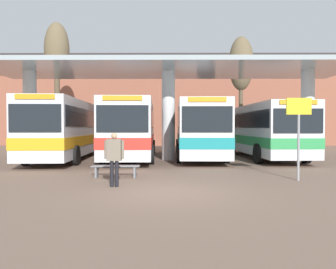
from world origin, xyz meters
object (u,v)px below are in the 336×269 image
at_px(transit_bus_far_right_bay, 263,129).
at_px(info_sign_platform, 299,122).
at_px(poplar_tree_behind_left, 241,66).
at_px(transit_bus_right_bay, 198,128).
at_px(pedestrian_waiting, 114,154).
at_px(transit_bus_left_bay, 69,128).
at_px(parked_car_street, 277,136).
at_px(poplar_tree_behind_right, 57,53).
at_px(transit_bus_center_bay, 132,128).
at_px(waiting_bench_mid_platform, 116,168).

bearing_deg(transit_bus_far_right_bay, info_sign_platform, 79.78).
bearing_deg(poplar_tree_behind_left, info_sign_platform, -93.81).
bearing_deg(info_sign_platform, transit_bus_right_bay, 106.52).
bearing_deg(pedestrian_waiting, info_sign_platform, 11.90).
distance_m(transit_bus_left_bay, transit_bus_far_right_bay, 12.04).
distance_m(transit_bus_left_bay, parked_car_street, 19.35).
height_order(transit_bus_left_bay, poplar_tree_behind_left, poplar_tree_behind_left).
height_order(transit_bus_far_right_bay, pedestrian_waiting, transit_bus_far_right_bay).
relative_size(transit_bus_right_bay, poplar_tree_behind_left, 1.36).
xyz_separation_m(transit_bus_right_bay, poplar_tree_behind_right, (-10.92, 4.95, 5.96)).
height_order(transit_bus_left_bay, pedestrian_waiting, transit_bus_left_bay).
relative_size(transit_bus_far_right_bay, parked_car_street, 2.33).
bearing_deg(transit_bus_far_right_bay, transit_bus_right_bay, -14.37).
relative_size(transit_bus_center_bay, parked_car_street, 2.52).
relative_size(transit_bus_center_bay, pedestrian_waiting, 6.33).
height_order(transit_bus_center_bay, waiting_bench_mid_platform, transit_bus_center_bay).
xyz_separation_m(waiting_bench_mid_platform, info_sign_platform, (6.75, -0.70, 1.79)).
xyz_separation_m(info_sign_platform, poplar_tree_behind_left, (0.93, 13.96, 4.63)).
xyz_separation_m(pedestrian_waiting, parked_car_street, (11.77, 19.92, 0.03)).
distance_m(info_sign_platform, poplar_tree_behind_right, 20.76).
bearing_deg(transit_bus_center_bay, pedestrian_waiting, 91.03).
relative_size(transit_bus_left_bay, poplar_tree_behind_right, 1.09).
bearing_deg(parked_car_street, transit_bus_right_bay, -133.25).
distance_m(transit_bus_far_right_bay, parked_car_street, 10.82).
distance_m(transit_bus_center_bay, poplar_tree_behind_left, 10.84).
xyz_separation_m(transit_bus_far_right_bay, info_sign_platform, (-1.19, -8.68, 0.31)).
height_order(transit_bus_left_bay, transit_bus_far_right_bay, transit_bus_left_bay).
xyz_separation_m(info_sign_platform, poplar_tree_behind_right, (-13.74, 14.47, 5.70)).
bearing_deg(pedestrian_waiting, poplar_tree_behind_right, 115.69).
bearing_deg(pedestrian_waiting, transit_bus_center_bay, 94.19).
bearing_deg(info_sign_platform, transit_bus_center_bay, 129.73).
bearing_deg(parked_car_street, info_sign_platform, -107.45).
height_order(transit_bus_left_bay, poplar_tree_behind_right, poplar_tree_behind_right).
height_order(transit_bus_center_bay, poplar_tree_behind_right, poplar_tree_behind_right).
bearing_deg(transit_bus_far_right_bay, poplar_tree_behind_right, -23.63).
bearing_deg(pedestrian_waiting, parked_car_street, 60.31).
bearing_deg(poplar_tree_behind_right, transit_bus_left_bay, -65.77).
distance_m(transit_bus_far_right_bay, poplar_tree_behind_right, 17.11).
bearing_deg(pedestrian_waiting, poplar_tree_behind_left, 64.96).
bearing_deg(transit_bus_right_bay, waiting_bench_mid_platform, 66.88).
xyz_separation_m(transit_bus_center_bay, info_sign_platform, (7.04, -8.47, 0.25)).
xyz_separation_m(transit_bus_center_bay, pedestrian_waiting, (0.56, -9.73, -0.82)).
distance_m(info_sign_platform, pedestrian_waiting, 6.68).
xyz_separation_m(poplar_tree_behind_left, parked_car_street, (4.37, 4.70, -5.67)).
height_order(transit_bus_left_bay, transit_bus_center_bay, transit_bus_left_bay).
height_order(transit_bus_center_bay, transit_bus_right_bay, transit_bus_center_bay).
relative_size(transit_bus_left_bay, transit_bus_far_right_bay, 1.10).
relative_size(transit_bus_center_bay, poplar_tree_behind_left, 1.23).
distance_m(transit_bus_right_bay, waiting_bench_mid_platform, 9.78).
distance_m(transit_bus_center_bay, parked_car_street, 16.02).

